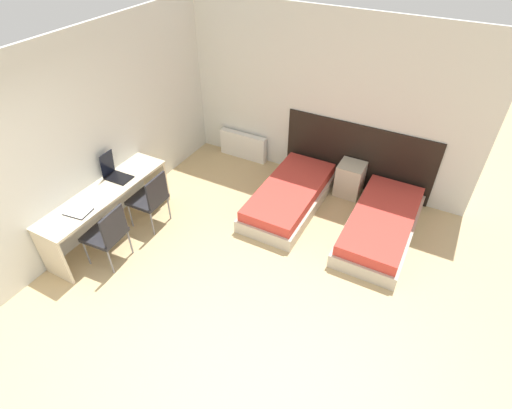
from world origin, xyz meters
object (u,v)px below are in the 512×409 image
Objects in this scene: bed_near_window at (290,196)px; chair_near_laptop at (150,197)px; chair_near_notebook at (108,233)px; nightstand at (350,179)px; bed_near_door at (381,225)px; laptop at (115,173)px.

chair_near_laptop is at bearing -139.58° from bed_near_window.
chair_near_laptop is at bearing 85.74° from chair_near_notebook.
bed_near_window is 2.19× the size of chair_near_notebook.
nightstand is 0.62× the size of chair_near_notebook.
bed_near_door is at bearing 22.53° from chair_near_laptop.
bed_near_window is at bearing -133.37° from nightstand.
bed_near_door is 1.04m from nightstand.
laptop is at bearing 119.18° from chair_near_notebook.
chair_near_laptop is (-2.99, -1.34, 0.32)m from bed_near_door.
laptop is at bearing -145.22° from bed_near_window.
laptop is (-0.49, 0.74, 0.32)m from chair_near_notebook.
bed_near_window is 2.19× the size of chair_near_laptop.
chair_near_notebook is (-0.00, -0.83, 0.00)m from chair_near_laptop.
bed_near_window is 1.04m from nightstand.
laptop reaches higher than bed_near_door.
bed_near_window is at bearing 33.07° from laptop.
chair_near_laptop and chair_near_notebook have the same top height.
bed_near_door is 2.19× the size of chair_near_laptop.
nightstand reaches higher than bed_near_window.
bed_near_door is 3.82m from laptop.
nightstand reaches higher than bed_near_door.
laptop is (-0.49, -0.09, 0.32)m from chair_near_laptop.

